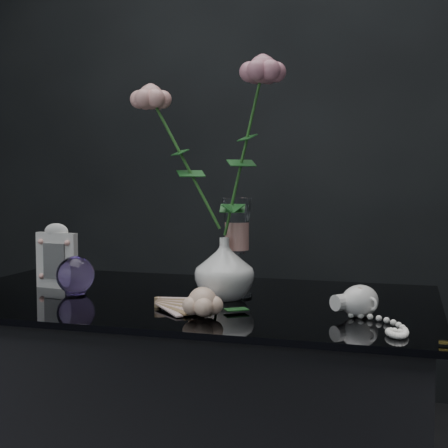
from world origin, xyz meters
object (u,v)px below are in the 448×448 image
(paperweight, at_px, (75,275))
(loose_rose, at_px, (203,302))
(vase, at_px, (224,268))
(wine_glass, at_px, (237,247))
(picture_frame, at_px, (57,256))
(pearl_jar, at_px, (360,300))

(paperweight, distance_m, loose_rose, 0.36)
(vase, height_order, loose_rose, vase)
(wine_glass, bearing_deg, paperweight, -167.89)
(picture_frame, relative_size, paperweight, 1.80)
(wine_glass, distance_m, pearl_jar, 0.30)
(paperweight, xyz_separation_m, loose_rose, (0.33, -0.14, -0.01))
(picture_frame, height_order, pearl_jar, picture_frame)
(loose_rose, xyz_separation_m, pearl_jar, (0.27, 0.09, 0.00))
(vase, xyz_separation_m, paperweight, (-0.32, -0.03, -0.02))
(picture_frame, bearing_deg, pearl_jar, -1.41)
(paperweight, distance_m, pearl_jar, 0.60)
(wine_glass, height_order, pearl_jar, wine_glass)
(loose_rose, bearing_deg, paperweight, 152.42)
(vase, distance_m, wine_glass, 0.06)
(picture_frame, distance_m, loose_rose, 0.46)
(wine_glass, distance_m, picture_frame, 0.42)
(vase, bearing_deg, pearl_jar, -17.09)
(wine_glass, relative_size, pearl_jar, 0.98)
(picture_frame, bearing_deg, loose_rose, -17.71)
(paperweight, bearing_deg, pearl_jar, -4.98)
(wine_glass, distance_m, paperweight, 0.35)
(wine_glass, bearing_deg, vase, -111.72)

